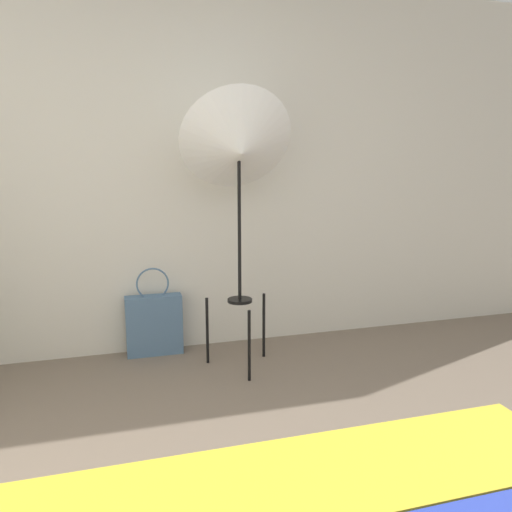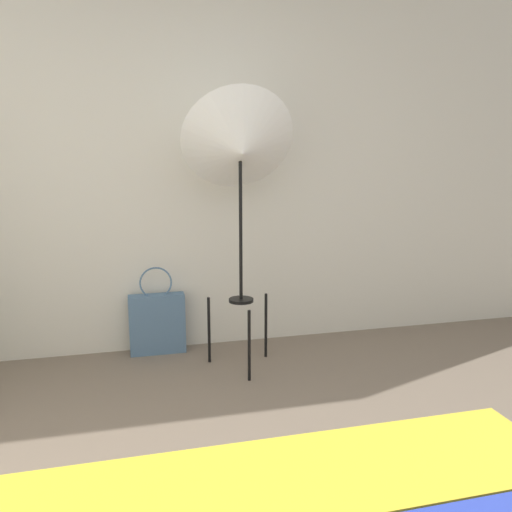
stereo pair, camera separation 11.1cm
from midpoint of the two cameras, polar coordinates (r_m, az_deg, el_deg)
wall_back at (r=3.62m, az=-5.72°, el=9.77°), size 8.00×0.05×2.60m
photo_umbrella at (r=3.17m, az=-0.79°, el=12.18°), size 0.73×0.54×1.81m
tote_bag at (r=3.66m, az=-10.36°, el=-7.50°), size 0.39×0.12×0.63m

